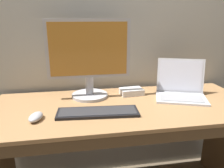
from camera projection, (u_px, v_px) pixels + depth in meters
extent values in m
cube|color=beige|center=(114.00, 3.00, 1.58)|extent=(4.29, 0.04, 2.75)
cube|color=#A87A4C|center=(125.00, 106.00, 1.39)|extent=(1.65, 0.68, 0.02)
cube|color=brown|center=(139.00, 139.00, 1.10)|extent=(1.59, 0.02, 0.06)
cube|color=silver|center=(181.00, 98.00, 1.48)|extent=(0.38, 0.31, 0.01)
cube|color=#959599|center=(181.00, 98.00, 1.46)|extent=(0.30, 0.22, 0.00)
cube|color=silver|center=(180.00, 76.00, 1.56)|extent=(0.32, 0.15, 0.24)
cube|color=silver|center=(180.00, 76.00, 1.56)|extent=(0.28, 0.13, 0.21)
cylinder|color=#B7B7BC|center=(90.00, 95.00, 1.53)|extent=(0.25, 0.25, 0.02)
cylinder|color=#B7B7BC|center=(90.00, 85.00, 1.51)|extent=(0.05, 0.05, 0.12)
cube|color=#B7B7BC|center=(89.00, 49.00, 1.42)|extent=(0.54, 0.03, 0.37)
cube|color=#C67F2D|center=(89.00, 49.00, 1.40)|extent=(0.50, 0.00, 0.34)
cube|color=black|center=(98.00, 112.00, 1.26)|extent=(0.47, 0.18, 0.02)
cube|color=#2D2D30|center=(98.00, 111.00, 1.26)|extent=(0.44, 0.15, 0.00)
ellipsoid|color=#B7B7BC|center=(36.00, 117.00, 1.18)|extent=(0.09, 0.13, 0.04)
cube|color=silver|center=(131.00, 92.00, 1.57)|extent=(0.17, 0.12, 0.04)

